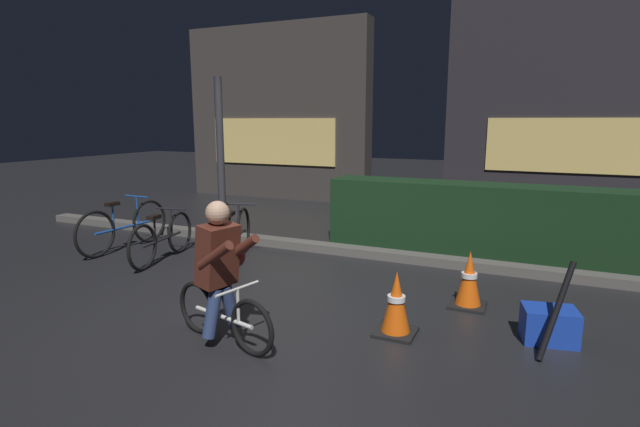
% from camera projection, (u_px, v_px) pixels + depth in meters
% --- Properties ---
extents(ground_plane, '(40.00, 40.00, 0.00)m').
position_uv_depth(ground_plane, '(278.00, 308.00, 4.99)').
color(ground_plane, black).
extents(sidewalk_curb, '(12.00, 0.24, 0.12)m').
position_uv_depth(sidewalk_curb, '(353.00, 251.00, 6.95)').
color(sidewalk_curb, '#56544F').
rests_on(sidewalk_curb, ground).
extents(hedge_row, '(4.80, 0.70, 1.00)m').
position_uv_depth(hedge_row, '(494.00, 220.00, 6.94)').
color(hedge_row, black).
rests_on(hedge_row, ground).
extents(storefront_left, '(4.72, 0.54, 4.15)m').
position_uv_depth(storefront_left, '(277.00, 114.00, 11.87)').
color(storefront_left, '#383330').
rests_on(storefront_left, ground).
extents(storefront_right, '(5.93, 0.54, 5.10)m').
position_uv_depth(storefront_right, '(602.00, 88.00, 9.60)').
color(storefront_right, '#262328').
rests_on(storefront_right, ground).
extents(street_post, '(0.10, 0.10, 2.45)m').
position_uv_depth(street_post, '(221.00, 172.00, 6.44)').
color(street_post, '#2D2D33').
rests_on(street_post, ground).
extents(parked_bike_leftmost, '(0.46, 1.68, 0.77)m').
position_uv_depth(parked_bike_leftmost, '(124.00, 226.00, 7.20)').
color(parked_bike_leftmost, black).
rests_on(parked_bike_leftmost, ground).
extents(parked_bike_left_mid, '(0.46, 1.49, 0.69)m').
position_uv_depth(parked_bike_left_mid, '(162.00, 238.00, 6.62)').
color(parked_bike_left_mid, black).
rests_on(parked_bike_left_mid, ground).
extents(parked_bike_center_left, '(0.61, 1.61, 0.78)m').
position_uv_depth(parked_bike_center_left, '(234.00, 238.00, 6.47)').
color(parked_bike_center_left, black).
rests_on(parked_bike_center_left, ground).
extents(traffic_cone_near, '(0.36, 0.36, 0.59)m').
position_uv_depth(traffic_cone_near, '(396.00, 304.00, 4.34)').
color(traffic_cone_near, black).
rests_on(traffic_cone_near, ground).
extents(traffic_cone_far, '(0.36, 0.36, 0.59)m').
position_uv_depth(traffic_cone_far, '(469.00, 280.00, 4.98)').
color(traffic_cone_far, black).
rests_on(traffic_cone_far, ground).
extents(blue_crate, '(0.50, 0.40, 0.30)m').
position_uv_depth(blue_crate, '(549.00, 325.00, 4.21)').
color(blue_crate, '#193DB7').
rests_on(blue_crate, ground).
extents(cyclist, '(1.16, 0.61, 1.25)m').
position_uv_depth(cyclist, '(222.00, 272.00, 4.11)').
color(cyclist, black).
rests_on(cyclist, ground).
extents(closed_umbrella, '(0.27, 0.43, 0.76)m').
position_uv_depth(closed_umbrella, '(556.00, 310.00, 3.93)').
color(closed_umbrella, black).
rests_on(closed_umbrella, ground).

